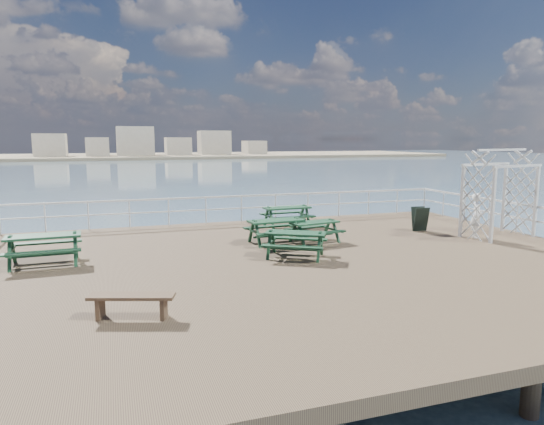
{
  "coord_description": "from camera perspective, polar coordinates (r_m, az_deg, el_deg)",
  "views": [
    {
      "loc": [
        -5.05,
        -12.22,
        3.36
      ],
      "look_at": [
        -0.33,
        1.9,
        1.1
      ],
      "focal_mm": 32.0,
      "sensor_mm": 36.0,
      "label": 1
    }
  ],
  "objects": [
    {
      "name": "ground",
      "position": [
        13.68,
        3.86,
        -6.26
      ],
      "size": [
        18.0,
        14.0,
        0.3
      ],
      "primitive_type": "cube",
      "color": "brown",
      "rests_on": "ground"
    },
    {
      "name": "sea_backdrop",
      "position": [
        147.39,
        -11.7,
        6.96
      ],
      "size": [
        300.0,
        300.0,
        9.2
      ],
      "color": "#3E5469",
      "rests_on": "ground"
    },
    {
      "name": "railing",
      "position": [
        15.8,
        0.12,
        -0.42
      ],
      "size": [
        17.77,
        13.76,
        1.1
      ],
      "color": "silver",
      "rests_on": "ground"
    },
    {
      "name": "picnic_table_a",
      "position": [
        14.44,
        -25.28,
        -3.27
      ],
      "size": [
        1.95,
        1.59,
        0.92
      ],
      "rotation": [
        0.0,
        0.0,
        0.04
      ],
      "color": "#12321C",
      "rests_on": "ground"
    },
    {
      "name": "picnic_table_b",
      "position": [
        18.73,
        1.79,
        0.03
      ],
      "size": [
        1.84,
        1.51,
        0.87
      ],
      "rotation": [
        0.0,
        0.0,
        0.04
      ],
      "color": "#12321C",
      "rests_on": "ground"
    },
    {
      "name": "picnic_table_c",
      "position": [
        15.74,
        0.48,
        -1.62
      ],
      "size": [
        1.9,
        1.58,
        0.87
      ],
      "rotation": [
        0.0,
        0.0,
        0.08
      ],
      "color": "#12321C",
      "rests_on": "ground"
    },
    {
      "name": "picnic_table_d",
      "position": [
        13.88,
        2.76,
        -3.14
      ],
      "size": [
        2.17,
        2.06,
        0.83
      ],
      "rotation": [
        0.0,
        0.0,
        -0.54
      ],
      "color": "#12321C",
      "rests_on": "ground"
    },
    {
      "name": "picnic_table_e",
      "position": [
        15.92,
        5.03,
        -1.74
      ],
      "size": [
        1.81,
        1.56,
        0.78
      ],
      "rotation": [
        0.0,
        0.0,
        0.18
      ],
      "color": "#12321C",
      "rests_on": "ground"
    },
    {
      "name": "flat_bench_far",
      "position": [
        9.65,
        -16.18,
        -9.93
      ],
      "size": [
        1.64,
        0.87,
        0.46
      ],
      "rotation": [
        0.0,
        0.0,
        -0.32
      ],
      "color": "#503A29",
      "rests_on": "ground"
    },
    {
      "name": "trellis_arbor",
      "position": [
        18.39,
        25.16,
        1.53
      ],
      "size": [
        2.63,
        1.71,
        3.04
      ],
      "rotation": [
        0.0,
        0.0,
        0.18
      ],
      "color": "silver",
      "rests_on": "ground"
    },
    {
      "name": "sandwich_board",
      "position": [
        18.63,
        17.01,
        -0.76
      ],
      "size": [
        0.59,
        0.46,
        0.91
      ],
      "rotation": [
        0.0,
        0.0,
        -0.09
      ],
      "color": "black",
      "rests_on": "ground"
    },
    {
      "name": "person",
      "position": [
        18.0,
        22.93,
        -0.35
      ],
      "size": [
        0.65,
        0.64,
        1.52
      ],
      "primitive_type": "imported",
      "rotation": [
        0.0,
        0.0,
        0.75
      ],
      "color": "silver",
      "rests_on": "ground"
    }
  ]
}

